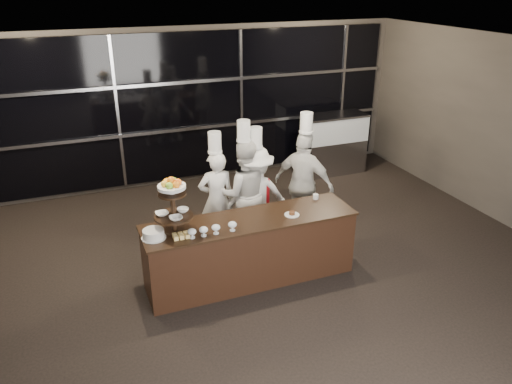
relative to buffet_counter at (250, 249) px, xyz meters
name	(u,v)px	position (x,y,z in m)	size (l,w,h in m)	color
room	(293,215)	(0.05, -1.16, 1.03)	(10.00, 10.00, 10.00)	black
window_wall	(182,108)	(0.05, 3.78, 1.04)	(8.60, 0.10, 2.80)	black
buffet_counter	(250,249)	(0.00, 0.00, 0.00)	(2.84, 0.74, 0.92)	black
display_stand	(173,202)	(-1.00, 0.00, 0.87)	(0.48, 0.48, 0.74)	black
compotes	(211,229)	(-0.60, -0.22, 0.54)	(0.63, 0.11, 0.12)	silver
layer_cake	(153,234)	(-1.27, -0.05, 0.51)	(0.30, 0.30, 0.11)	white
pastry_squares	(181,236)	(-0.96, -0.17, 0.48)	(0.20, 0.13, 0.05)	#F7D479
small_plate	(292,214)	(0.55, -0.10, 0.47)	(0.20, 0.20, 0.05)	white
chef_cup	(316,197)	(1.09, 0.25, 0.49)	(0.08, 0.08, 0.07)	white
display_case	(333,141)	(3.04, 3.14, 0.22)	(1.32, 0.58, 1.24)	#A5A5AA
chef_a	(217,197)	(-0.12, 1.10, 0.32)	(0.57, 0.39, 1.80)	white
chef_b	(244,192)	(0.29, 1.01, 0.38)	(0.92, 0.79, 1.96)	silver
chef_c	(256,194)	(0.47, 1.01, 0.31)	(1.04, 0.66, 1.83)	white
chef_d	(304,183)	(1.26, 0.95, 0.40)	(0.94, 1.03, 1.99)	white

